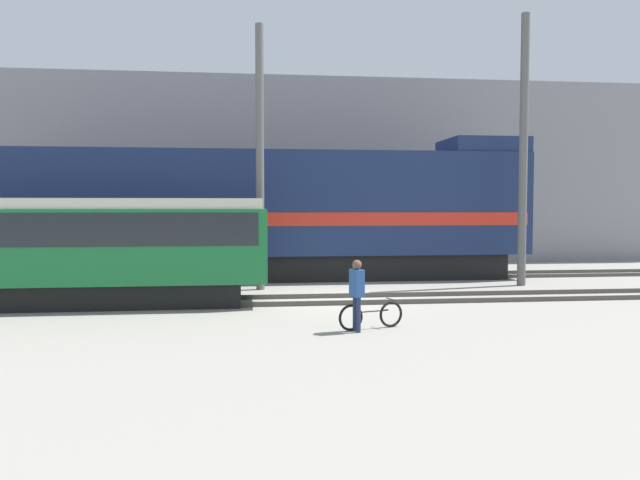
# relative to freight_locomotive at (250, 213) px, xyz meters

# --- Properties ---
(ground_plane) EXTENTS (120.00, 120.00, 0.00)m
(ground_plane) POSITION_rel_freight_locomotive_xyz_m (2.70, -5.27, -2.59)
(ground_plane) COLOR gray
(track_near) EXTENTS (60.00, 1.50, 0.14)m
(track_near) POSITION_rel_freight_locomotive_xyz_m (2.70, -5.96, -2.52)
(track_near) COLOR #47423D
(track_near) RESTS_ON ground
(track_far) EXTENTS (60.00, 1.51, 0.14)m
(track_far) POSITION_rel_freight_locomotive_xyz_m (2.70, -0.00, -2.52)
(track_far) COLOR #47423D
(track_far) RESTS_ON ground
(building_backdrop) EXTENTS (43.26, 6.00, 9.20)m
(building_backdrop) POSITION_rel_freight_locomotive_xyz_m (2.70, 9.03, 2.01)
(building_backdrop) COLOR gray
(building_backdrop) RESTS_ON ground
(freight_locomotive) EXTENTS (21.91, 3.04, 5.55)m
(freight_locomotive) POSITION_rel_freight_locomotive_xyz_m (0.00, 0.00, 0.00)
(freight_locomotive) COLOR black
(freight_locomotive) RESTS_ON ground
(streetcar) EXTENTS (12.60, 2.54, 3.08)m
(streetcar) POSITION_rel_freight_locomotive_xyz_m (-5.89, -5.96, -0.83)
(streetcar) COLOR black
(streetcar) RESTS_ON ground
(bicycle) EXTENTS (1.62, 0.66, 0.68)m
(bicycle) POSITION_rel_freight_locomotive_xyz_m (2.71, -10.21, -2.27)
(bicycle) COLOR black
(bicycle) RESTS_ON ground
(person) EXTENTS (0.32, 0.41, 1.65)m
(person) POSITION_rel_freight_locomotive_xyz_m (2.32, -10.49, -1.59)
(person) COLOR #232D4C
(person) RESTS_ON ground
(utility_pole_left) EXTENTS (0.28, 0.28, 8.99)m
(utility_pole_left) POSITION_rel_freight_locomotive_xyz_m (0.31, -2.98, 1.91)
(utility_pole_left) COLOR #595959
(utility_pole_left) RESTS_ON ground
(utility_pole_center) EXTENTS (0.30, 0.30, 9.68)m
(utility_pole_center) POSITION_rel_freight_locomotive_xyz_m (9.70, -2.98, 2.25)
(utility_pole_center) COLOR #595959
(utility_pole_center) RESTS_ON ground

